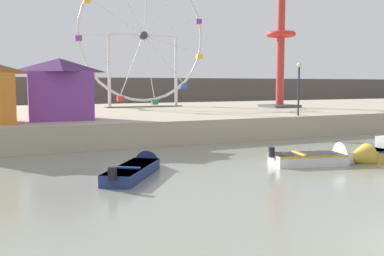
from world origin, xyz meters
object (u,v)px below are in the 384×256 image
object	(u,v)px
promenade_lamp_near	(299,81)
carnival_booth_purple_stall	(60,88)
motorboat_white_red_stripe	(323,158)
ferris_wheel_white_frame	(143,38)
motorboat_navy_blue	(139,167)
drop_tower_red_tower	(281,48)

from	to	relation	value
promenade_lamp_near	carnival_booth_purple_stall	bearing A→B (deg)	167.90
motorboat_white_red_stripe	carnival_booth_purple_stall	size ratio (longest dim) A/B	1.00
ferris_wheel_white_frame	promenade_lamp_near	world-z (taller)	ferris_wheel_white_frame
motorboat_white_red_stripe	ferris_wheel_white_frame	size ratio (longest dim) A/B	0.33
motorboat_navy_blue	promenade_lamp_near	world-z (taller)	promenade_lamp_near
ferris_wheel_white_frame	drop_tower_red_tower	size ratio (longest dim) A/B	1.03
motorboat_navy_blue	ferris_wheel_white_frame	world-z (taller)	ferris_wheel_white_frame
motorboat_white_red_stripe	promenade_lamp_near	distance (m)	11.30
motorboat_navy_blue	motorboat_white_red_stripe	xyz separation A→B (m)	(7.90, -1.56, 0.02)
ferris_wheel_white_frame	promenade_lamp_near	bearing A→B (deg)	-70.98
motorboat_white_red_stripe	carnival_booth_purple_stall	distance (m)	15.43
drop_tower_red_tower	carnival_booth_purple_stall	bearing A→B (deg)	-162.97
ferris_wheel_white_frame	promenade_lamp_near	xyz separation A→B (m)	(5.29, -15.36, -3.94)
motorboat_white_red_stripe	drop_tower_red_tower	bearing A→B (deg)	73.87
motorboat_white_red_stripe	promenade_lamp_near	xyz separation A→B (m)	(5.91, 9.00, 3.45)
drop_tower_red_tower	carnival_booth_purple_stall	xyz separation A→B (m)	(-20.45, -6.26, -3.50)
motorboat_navy_blue	promenade_lamp_near	xyz separation A→B (m)	(13.80, 7.44, 3.47)
motorboat_navy_blue	motorboat_white_red_stripe	bearing A→B (deg)	-64.24
motorboat_white_red_stripe	carnival_booth_purple_stall	xyz separation A→B (m)	(-8.97, 12.19, 2.98)
ferris_wheel_white_frame	drop_tower_red_tower	world-z (taller)	ferris_wheel_white_frame
motorboat_navy_blue	drop_tower_red_tower	xyz separation A→B (m)	(19.38, 16.89, 6.50)
motorboat_white_red_stripe	drop_tower_red_tower	world-z (taller)	drop_tower_red_tower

